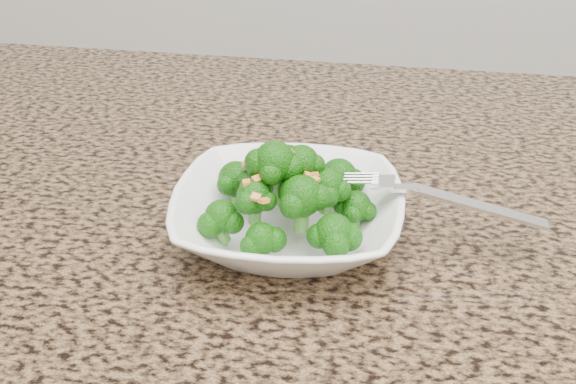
# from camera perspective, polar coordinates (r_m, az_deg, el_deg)

# --- Properties ---
(granite_counter) EXTENTS (1.64, 1.04, 0.03)m
(granite_counter) POSITION_cam_1_polar(r_m,az_deg,el_deg) (0.62, 12.72, -8.19)
(granite_counter) COLOR brown
(granite_counter) RESTS_ON cabinet
(bowl) EXTENTS (0.22, 0.22, 0.05)m
(bowl) POSITION_cam_1_polar(r_m,az_deg,el_deg) (0.64, 0.00, -1.95)
(bowl) COLOR white
(bowl) RESTS_ON granite_counter
(broccoli_pile) EXTENTS (0.18, 0.18, 0.06)m
(broccoli_pile) POSITION_cam_1_polar(r_m,az_deg,el_deg) (0.61, 0.00, 2.54)
(broccoli_pile) COLOR #17610B
(broccoli_pile) RESTS_ON bowl
(garlic_topping) EXTENTS (0.11, 0.11, 0.01)m
(garlic_topping) POSITION_cam_1_polar(r_m,az_deg,el_deg) (0.60, 0.00, 5.48)
(garlic_topping) COLOR orange
(garlic_topping) RESTS_ON broccoli_pile
(fork) EXTENTS (0.19, 0.03, 0.01)m
(fork) POSITION_cam_1_polar(r_m,az_deg,el_deg) (0.63, 9.68, 0.30)
(fork) COLOR silver
(fork) RESTS_ON bowl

